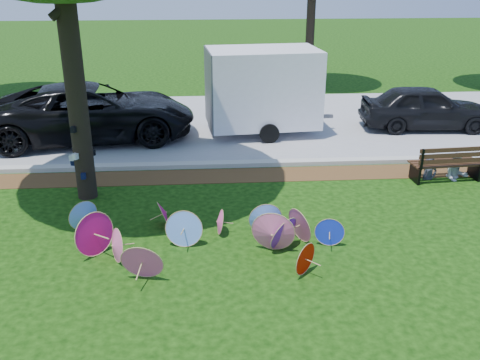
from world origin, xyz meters
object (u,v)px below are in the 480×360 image
object	(u,v)px
dark_pickup	(426,107)
cargo_trailer	(263,87)
parasol_pile	(207,233)
park_bench	(445,162)
person_right	(459,153)
person_left	(431,158)
black_van	(92,112)

from	to	relation	value
dark_pickup	cargo_trailer	size ratio (longest dim) A/B	1.24
cargo_trailer	parasol_pile	bearing A→B (deg)	-109.16
park_bench	cargo_trailer	bearing A→B (deg)	130.01
parasol_pile	person_right	xyz separation A→B (m)	(6.34, 3.21, 0.30)
dark_pickup	cargo_trailer	xyz separation A→B (m)	(-5.35, -0.10, 0.77)
parasol_pile	person_left	xyz separation A→B (m)	(5.64, 3.21, 0.21)
black_van	person_right	bearing A→B (deg)	-119.15
person_left	person_right	world-z (taller)	person_right
black_van	park_bench	bearing A→B (deg)	-120.14
parasol_pile	black_van	world-z (taller)	black_van
cargo_trailer	person_right	size ratio (longest dim) A/B	2.54
parasol_pile	park_bench	bearing A→B (deg)	27.85
parasol_pile	cargo_trailer	bearing A→B (deg)	75.95
cargo_trailer	dark_pickup	bearing A→B (deg)	-4.02
parasol_pile	black_van	size ratio (longest dim) A/B	0.88
black_van	cargo_trailer	world-z (taller)	cargo_trailer
dark_pickup	person_left	size ratio (longest dim) A/B	3.65
park_bench	person_left	xyz separation A→B (m)	(-0.35, 0.05, 0.11)
dark_pickup	person_right	distance (m)	4.40
black_van	person_right	xyz separation A→B (m)	(9.72, -3.91, -0.20)
black_van	parasol_pile	bearing A→B (deg)	-161.81
parasol_pile	dark_pickup	bearing A→B (deg)	46.25
parasol_pile	person_left	distance (m)	6.49
cargo_trailer	park_bench	xyz separation A→B (m)	(4.13, -4.27, -1.01)
person_right	black_van	bearing A→B (deg)	158.96
person_right	parasol_pile	bearing A→B (deg)	-152.24
parasol_pile	dark_pickup	world-z (taller)	dark_pickup
parasol_pile	person_left	size ratio (longest dim) A/B	4.76
person_left	person_right	bearing A→B (deg)	-13.24
dark_pickup	park_bench	bearing A→B (deg)	167.81
black_van	park_bench	xyz separation A→B (m)	(9.37, -3.96, -0.39)
dark_pickup	person_left	bearing A→B (deg)	163.43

